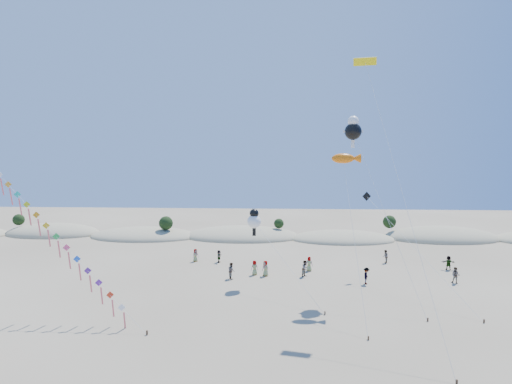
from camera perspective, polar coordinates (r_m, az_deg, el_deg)
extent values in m
ellipsoid|color=tan|center=(79.99, -25.43, -5.08)|extent=(16.00, 8.80, 3.60)
ellipsoid|color=#193312|center=(79.82, -25.46, -4.39)|extent=(12.80, 5.76, 0.64)
ellipsoid|color=tan|center=(72.45, -14.71, -5.78)|extent=(17.60, 9.68, 3.00)
ellipsoid|color=#193312|center=(72.30, -14.73, -5.14)|extent=(14.08, 6.34, 0.70)
ellipsoid|color=tan|center=(69.99, -1.89, -6.00)|extent=(19.00, 10.45, 3.40)
ellipsoid|color=#193312|center=(69.81, -1.89, -5.25)|extent=(15.20, 6.84, 0.76)
ellipsoid|color=tan|center=(69.11, 11.43, -6.25)|extent=(16.40, 9.02, 2.80)
ellipsoid|color=#193312|center=(68.96, 11.44, -5.63)|extent=(13.12, 5.90, 0.66)
ellipsoid|color=tan|center=(74.83, 23.50, -5.70)|extent=(18.00, 9.90, 3.80)
ellipsoid|color=#193312|center=(74.64, 23.53, -4.92)|extent=(14.40, 6.48, 0.72)
sphere|color=black|center=(82.80, -29.09, -3.25)|extent=(1.90, 1.90, 1.90)
sphere|color=black|center=(69.76, -11.92, -4.08)|extent=(2.20, 2.20, 2.20)
sphere|color=black|center=(69.43, 3.07, -4.22)|extent=(1.60, 1.60, 1.60)
sphere|color=black|center=(73.05, 17.36, -3.82)|extent=(2.10, 2.10, 2.10)
cube|color=#3F2D1E|center=(35.04, -14.33, -17.72)|extent=(0.12, 0.12, 0.35)
cylinder|color=silver|center=(42.78, -29.17, -0.33)|extent=(25.80, 10.63, 20.16)
cube|color=white|center=(35.97, -17.47, -14.47)|extent=(1.12, 0.44, 1.18)
cube|color=#DA5C69|center=(36.34, -17.12, -16.11)|extent=(0.19, 0.45, 1.55)
cube|color=red|center=(36.47, -18.88, -12.85)|extent=(1.12, 0.44, 1.18)
cube|color=#DA5C69|center=(36.80, -18.53, -14.48)|extent=(0.19, 0.45, 1.55)
cube|color=purple|center=(37.01, -20.23, -11.27)|extent=(1.12, 0.44, 1.18)
cube|color=#DA5C69|center=(37.31, -19.88, -12.89)|extent=(0.19, 0.45, 1.55)
cube|color=#5D2596|center=(37.59, -21.52, -9.73)|extent=(1.12, 0.44, 1.18)
cube|color=#DA5C69|center=(37.86, -21.18, -11.34)|extent=(0.19, 0.45, 1.55)
cube|color=blue|center=(38.22, -22.76, -8.24)|extent=(1.12, 0.44, 1.18)
cube|color=#DA5C69|center=(38.46, -22.42, -9.83)|extent=(0.19, 0.45, 1.55)
cube|color=#F84E80|center=(38.90, -23.95, -6.79)|extent=(1.12, 0.44, 1.18)
cube|color=#DA5C69|center=(39.10, -23.62, -8.37)|extent=(0.19, 0.45, 1.55)
cube|color=green|center=(39.61, -25.10, -5.39)|extent=(1.12, 0.44, 1.18)
cube|color=#DA5C69|center=(39.78, -24.77, -6.95)|extent=(0.19, 0.45, 1.55)
cube|color=yellow|center=(40.36, -26.19, -4.04)|extent=(1.12, 0.44, 1.18)
cube|color=#DA5C69|center=(40.50, -25.87, -5.57)|extent=(0.19, 0.45, 1.55)
cube|color=orange|center=(41.15, -27.24, -2.73)|extent=(1.12, 0.44, 1.18)
cube|color=#DA5C69|center=(41.26, -26.93, -4.24)|extent=(0.19, 0.45, 1.55)
cube|color=#B5C817|center=(41.97, -28.25, -1.48)|extent=(1.12, 0.44, 1.18)
cube|color=#DA5C69|center=(42.05, -27.94, -2.96)|extent=(0.19, 0.45, 1.55)
cube|color=#19C2A9|center=(42.82, -29.22, -0.27)|extent=(1.12, 0.44, 1.18)
cube|color=#DA5C69|center=(42.88, -28.92, -1.73)|extent=(0.19, 0.45, 1.55)
cube|color=orange|center=(43.71, -30.15, 0.88)|extent=(1.12, 0.44, 1.18)
cube|color=#DA5C69|center=(43.74, -29.85, -0.55)|extent=(0.19, 0.45, 1.55)
cube|color=#DA5C69|center=(44.62, -30.75, 0.59)|extent=(0.19, 0.45, 1.55)
cube|color=#3F2D1E|center=(34.28, 14.75, -18.32)|extent=(0.10, 0.10, 0.30)
cylinder|color=silver|center=(36.91, 12.95, -6.04)|extent=(0.66, 9.87, 13.22)
ellipsoid|color=orange|center=(41.01, 11.53, 4.41)|extent=(2.14, 0.94, 0.94)
cone|color=orange|center=(41.20, 13.18, 4.38)|extent=(0.86, 0.86, 0.86)
cube|color=#3F2D1E|center=(38.23, 9.18, -15.65)|extent=(0.10, 0.10, 0.30)
cylinder|color=silver|center=(41.09, 4.02, -9.48)|extent=(6.55, 8.50, 6.61)
sphere|color=white|center=(44.60, -0.25, -3.95)|extent=(1.42, 1.42, 1.42)
sphere|color=black|center=(44.47, -0.25, -2.86)|extent=(0.95, 0.95, 0.95)
cube|color=black|center=(44.80, -0.25, -5.35)|extent=(0.35, 0.18, 0.80)
cube|color=#3F2D1E|center=(39.07, 21.92, -15.51)|extent=(0.10, 0.10, 0.30)
cylinder|color=silver|center=(40.74, 17.02, -3.18)|extent=(4.83, 9.25, 15.86)
sphere|color=black|center=(44.37, 12.82, 7.87)|extent=(1.69, 1.69, 1.69)
sphere|color=white|center=(44.43, 12.84, 9.18)|extent=(1.10, 1.10, 1.10)
cube|color=white|center=(44.33, 12.78, 6.26)|extent=(0.35, 0.18, 0.80)
cube|color=white|center=(44.26, 11.92, 7.90)|extent=(0.60, 0.15, 0.25)
cube|color=white|center=(44.49, 13.71, 7.85)|extent=(0.60, 0.15, 0.25)
cube|color=#3F2D1E|center=(30.34, 25.20, -21.95)|extent=(0.10, 0.10, 0.30)
cylinder|color=silver|center=(33.48, 18.87, 0.08)|extent=(3.09, 14.42, 21.81)
cube|color=yellow|center=(40.78, 14.33, 16.50)|extent=(2.04, 0.83, 0.72)
cube|color=black|center=(40.80, 14.33, 16.49)|extent=(1.98, 0.52, 0.19)
cube|color=#3F2D1E|center=(40.63, 28.12, -14.94)|extent=(0.10, 0.10, 0.30)
cylinder|color=silver|center=(44.50, 20.53, -7.17)|extent=(6.82, 14.01, 8.85)
cube|color=black|center=(49.66, 14.54, -0.56)|extent=(1.02, 0.30, 1.05)
imported|color=slate|center=(47.48, -3.30, -10.43)|extent=(0.96, 1.06, 1.77)
imported|color=slate|center=(48.79, -0.19, -10.07)|extent=(0.94, 0.81, 1.64)
imported|color=slate|center=(48.47, 6.56, -10.11)|extent=(1.08, 1.11, 1.81)
imported|color=slate|center=(48.40, 1.27, -10.15)|extent=(1.00, 0.95, 1.72)
imported|color=slate|center=(47.03, 14.51, -10.77)|extent=(0.95, 1.27, 1.75)
imported|color=slate|center=(50.72, 7.10, -9.49)|extent=(0.92, 0.72, 1.67)
imported|color=slate|center=(56.17, 16.86, -8.24)|extent=(0.77, 0.90, 1.63)
imported|color=slate|center=(55.08, -8.07, -8.34)|extent=(0.93, 0.89, 1.60)
imported|color=slate|center=(55.61, 24.28, -8.61)|extent=(1.58, 0.64, 1.66)
imported|color=slate|center=(50.39, 25.07, -10.04)|extent=(1.05, 1.00, 1.72)
imported|color=slate|center=(54.30, -4.95, -8.54)|extent=(0.46, 1.43, 1.54)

